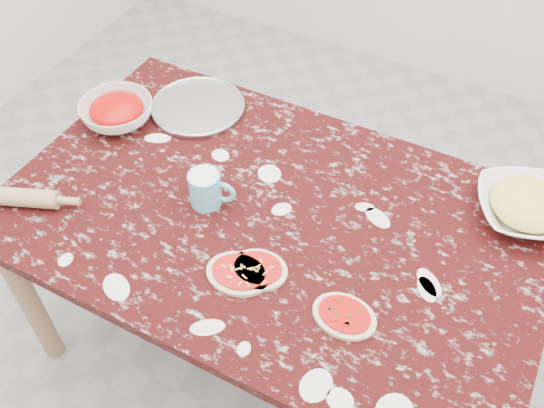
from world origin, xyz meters
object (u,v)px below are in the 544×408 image
Objects in this scene: pizza_tray at (198,107)px; cheese_bowl at (526,208)px; rolling_pin at (12,197)px; sauce_bowl at (117,112)px; worktable at (272,233)px; flour_mug at (207,188)px.

pizza_tray is 1.12m from cheese_bowl.
pizza_tray is 1.13× the size of rolling_pin.
cheese_bowl is 1.52m from rolling_pin.
rolling_pin is (-0.04, -0.46, -0.01)m from sauce_bowl.
rolling_pin reaches higher than worktable.
flour_mug reaches higher than pizza_tray.
worktable is 6.50× the size of sauce_bowl.
worktable is 4.96× the size of pizza_tray.
cheese_bowl is at bearing 8.96° from sauce_bowl.
cheese_bowl is 1.01× the size of rolling_pin.
flour_mug reaches higher than worktable.
sauce_bowl is 0.50m from flour_mug.
worktable is at bearing -11.43° from sauce_bowl.
rolling_pin reaches higher than pizza_tray.
cheese_bowl is 2.01× the size of flour_mug.
flour_mug is at bearing -53.48° from pizza_tray.
pizza_tray is 0.28m from sauce_bowl.
rolling_pin is (-0.51, -0.28, -0.03)m from flour_mug.
flour_mug is (0.47, -0.18, 0.02)m from sauce_bowl.
cheese_bowl is at bearing 24.34° from flour_mug.
flour_mug reaches higher than cheese_bowl.
worktable is 11.22× the size of flour_mug.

